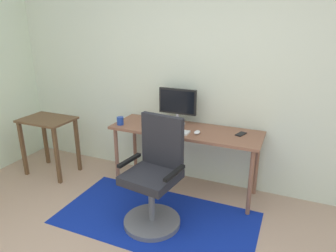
{
  "coord_description": "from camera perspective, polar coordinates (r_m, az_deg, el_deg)",
  "views": [
    {
      "loc": [
        0.96,
        -1.11,
        1.86
      ],
      "look_at": [
        -0.21,
        1.6,
        0.85
      ],
      "focal_mm": 32.36,
      "sensor_mm": 36.0,
      "label": 1
    }
  ],
  "objects": [
    {
      "name": "computer_mouse",
      "position": [
        3.21,
        5.5,
        -1.19
      ],
      "size": [
        0.06,
        0.1,
        0.03
      ],
      "primitive_type": "ellipsoid",
      "color": "white",
      "rests_on": "desk"
    },
    {
      "name": "area_rug",
      "position": [
        3.18,
        -2.18,
        -16.89
      ],
      "size": [
        1.96,
        1.02,
        0.01
      ],
      "primitive_type": "cube",
      "color": "navy",
      "rests_on": "ground"
    },
    {
      "name": "office_chair",
      "position": [
        2.91,
        -2.54,
        -10.54
      ],
      "size": [
        0.57,
        0.55,
        1.06
      ],
      "rotation": [
        0.0,
        0.0,
        -0.14
      ],
      "color": "slate",
      "rests_on": "ground"
    },
    {
      "name": "side_table",
      "position": [
        4.08,
        -21.59,
        -0.79
      ],
      "size": [
        0.63,
        0.45,
        0.74
      ],
      "color": "brown",
      "rests_on": "ground"
    },
    {
      "name": "desk",
      "position": [
        3.38,
        3.25,
        -1.8
      ],
      "size": [
        1.67,
        0.55,
        0.75
      ],
      "color": "brown",
      "rests_on": "ground"
    },
    {
      "name": "keyboard",
      "position": [
        3.27,
        0.35,
        -0.86
      ],
      "size": [
        0.43,
        0.13,
        0.02
      ],
      "primitive_type": "cube",
      "color": "white",
      "rests_on": "desk"
    },
    {
      "name": "coffee_cup",
      "position": [
        3.52,
        -8.99,
        0.97
      ],
      "size": [
        0.08,
        0.08,
        0.09
      ],
      "primitive_type": "cylinder",
      "color": "#1E3E9E",
      "rests_on": "desk"
    },
    {
      "name": "cell_phone",
      "position": [
        3.27,
        13.57,
        -1.47
      ],
      "size": [
        0.11,
        0.15,
        0.01
      ],
      "primitive_type": "cube",
      "rotation": [
        0.0,
        0.0,
        -0.31
      ],
      "color": "black",
      "rests_on": "desk"
    },
    {
      "name": "wall_back",
      "position": [
        3.5,
        7.21,
        9.52
      ],
      "size": [
        6.0,
        0.1,
        2.6
      ],
      "primitive_type": "cube",
      "color": "silver",
      "rests_on": "ground"
    },
    {
      "name": "monitor",
      "position": [
        3.45,
        1.82,
        4.29
      ],
      "size": [
        0.44,
        0.18,
        0.41
      ],
      "color": "#B2B2B7",
      "rests_on": "desk"
    }
  ]
}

